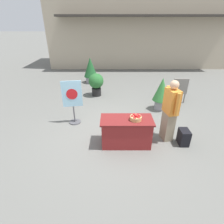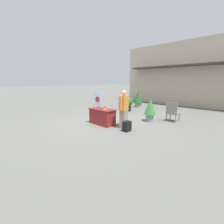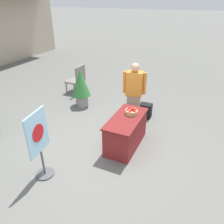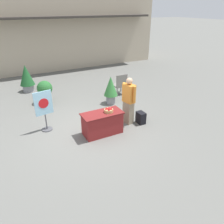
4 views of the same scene
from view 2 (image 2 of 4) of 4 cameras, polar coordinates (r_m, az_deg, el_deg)
ground_plane at (r=7.81m, az=-2.31°, el=-3.43°), size 120.00×120.00×0.00m
storefront_building at (r=15.21m, az=31.14°, el=12.14°), size 12.48×4.68×5.17m
display_table at (r=7.18m, az=-3.74°, el=-1.72°), size 1.32×0.63×0.74m
apple_basket at (r=6.91m, az=-2.80°, el=1.47°), size 0.29×0.29×0.16m
person_visitor at (r=6.50m, az=4.51°, el=1.13°), size 0.34×0.60×1.67m
backpack at (r=6.23m, az=5.72°, el=-5.43°), size 0.24×0.34×0.42m
poster_board at (r=8.97m, az=-5.47°, el=3.48°), size 0.59×0.36×1.39m
patio_chair at (r=8.16m, az=22.05°, el=0.24°), size 0.55×0.55×1.00m
potted_plant_near_right at (r=12.08m, az=9.94°, el=5.21°), size 0.69×0.69×1.30m
potted_plant_far_left at (r=7.87m, az=14.32°, el=1.42°), size 0.58×0.58×1.19m
potted_plant_far_right at (r=10.34m, az=6.23°, el=3.51°), size 0.64×0.64×0.98m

